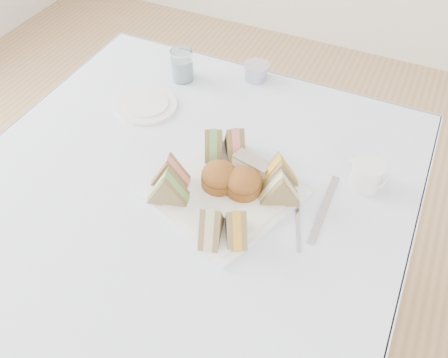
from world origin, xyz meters
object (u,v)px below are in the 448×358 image
at_px(water_glass, 182,65).
at_px(creamer_jug, 367,175).
at_px(table, 192,272).
at_px(serving_plate, 224,192).

bearing_deg(water_glass, creamer_jug, -18.40).
height_order(table, creamer_jug, creamer_jug).
distance_m(table, creamer_jug, 0.58).
relative_size(table, creamer_jug, 12.48).
bearing_deg(creamer_jug, serving_plate, -138.34).
height_order(water_glass, creamer_jug, water_glass).
distance_m(serving_plate, creamer_jug, 0.33).
xyz_separation_m(water_glass, creamer_jug, (0.58, -0.19, -0.01)).
bearing_deg(water_glass, table, -61.48).
bearing_deg(serving_plate, table, -152.99).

